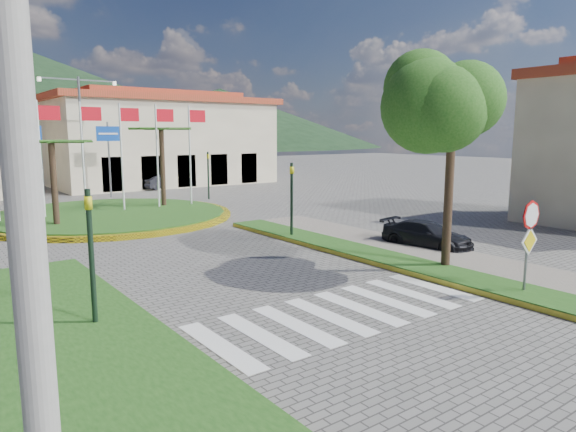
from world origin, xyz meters
TOP-DOWN VIEW (x-y plane):
  - ground at (0.00, 0.00)m, footprint 160.00×160.00m
  - sidewalk_right at (6.00, 2.00)m, footprint 4.00×28.00m
  - verge_right at (4.80, 2.00)m, footprint 1.60×28.00m
  - median_left at (-6.50, 6.00)m, footprint 5.00×14.00m
  - crosswalk at (0.00, 4.00)m, footprint 8.00×3.00m
  - roundabout_island at (0.00, 22.00)m, footprint 12.70×12.70m
  - stop_sign at (4.90, 1.96)m, footprint 0.80×0.11m
  - deciduous_tree at (5.50, 5.00)m, footprint 3.60×3.60m
  - utility_pole at (-7.50, 0.00)m, footprint 0.32×0.32m
  - traffic_light_left at (-5.20, 6.50)m, footprint 0.15×0.18m
  - traffic_light_right at (4.50, 12.00)m, footprint 0.15×0.18m
  - traffic_light_far at (8.00, 26.00)m, footprint 0.18×0.15m
  - direction_sign_west at (-2.00, 30.97)m, footprint 1.60×0.14m
  - direction_sign_east at (3.00, 30.97)m, footprint 1.60×0.14m
  - street_lamp_centre at (1.00, 30.00)m, footprint 4.80×0.16m
  - building_right at (10.00, 38.00)m, footprint 19.08×9.54m
  - hill_far_mid at (15.00, 160.00)m, footprint 180.00×180.00m
  - hill_far_east at (70.00, 135.00)m, footprint 120.00×120.00m
  - car_dark_b at (7.99, 34.27)m, footprint 3.80×2.63m
  - car_side_right at (7.65, 7.45)m, footprint 2.06×3.80m

SIDE VIEW (x-z plane):
  - ground at x=0.00m, z-range 0.00..0.00m
  - crosswalk at x=0.00m, z-range 0.00..0.01m
  - sidewalk_right at x=6.00m, z-range 0.00..0.15m
  - verge_right at x=4.80m, z-range 0.00..0.18m
  - median_left at x=-6.50m, z-range 0.00..0.18m
  - roundabout_island at x=0.00m, z-range -2.83..3.17m
  - car_side_right at x=7.65m, z-range 0.00..1.04m
  - car_dark_b at x=7.99m, z-range 0.00..1.19m
  - stop_sign at x=4.90m, z-range 0.47..3.12m
  - traffic_light_left at x=-5.20m, z-range 0.34..3.54m
  - traffic_light_right at x=4.50m, z-range 0.34..3.54m
  - traffic_light_far at x=8.00m, z-range 0.34..3.54m
  - direction_sign_west at x=-2.00m, z-range 0.93..6.13m
  - direction_sign_east at x=3.00m, z-range 0.93..6.13m
  - building_right at x=10.00m, z-range -0.12..7.93m
  - street_lamp_centre at x=1.00m, z-range 0.50..8.50m
  - utility_pole at x=-7.50m, z-range 0.00..9.00m
  - deciduous_tree at x=5.50m, z-range 1.78..8.58m
  - hill_far_east at x=70.00m, z-range 0.00..18.00m
  - hill_far_mid at x=15.00m, z-range 0.00..30.00m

